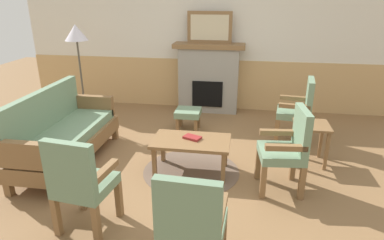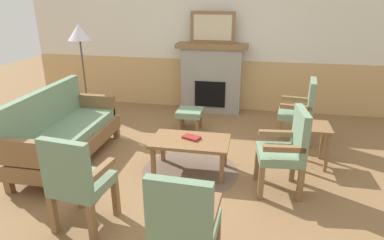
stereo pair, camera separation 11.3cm
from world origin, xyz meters
name	(u,v)px [view 1 (the left image)]	position (x,y,z in m)	size (l,w,h in m)	color
ground_plane	(188,169)	(0.00, 0.00, 0.00)	(14.00, 14.00, 0.00)	olive
wall_back	(211,40)	(0.00, 2.60, 1.31)	(7.20, 0.14, 2.70)	silver
fireplace	(209,77)	(0.00, 2.35, 0.65)	(1.30, 0.44, 1.28)	gray
framed_picture	(210,27)	(0.00, 2.35, 1.56)	(0.80, 0.04, 0.56)	brown
couch	(64,135)	(-1.64, -0.06, 0.40)	(0.70, 1.80, 0.98)	brown
coffee_table	(191,144)	(0.05, -0.04, 0.39)	(0.96, 0.56, 0.44)	brown
round_rug	(191,171)	(0.05, -0.04, 0.00)	(1.23, 1.23, 0.01)	brown
book_on_table	(192,137)	(0.06, -0.01, 0.46)	(0.21, 0.13, 0.03)	maroon
footstool	(188,114)	(-0.21, 1.29, 0.28)	(0.40, 0.40, 0.36)	brown
armchair_near_fireplace	(288,146)	(1.18, -0.26, 0.54)	(0.53, 0.53, 0.98)	brown
armchair_by_window_left	(299,108)	(1.49, 1.14, 0.54)	(0.54, 0.54, 0.98)	brown
armchair_front_left	(191,223)	(0.33, -1.74, 0.54)	(0.50, 0.50, 0.98)	brown
armchair_front_center	(80,181)	(-0.77, -1.31, 0.54)	(0.54, 0.54, 0.98)	brown
side_table	(311,132)	(1.56, 0.45, 0.43)	(0.44, 0.44, 0.55)	brown
floor_lamp_by_couch	(77,39)	(-2.00, 1.28, 1.45)	(0.36, 0.36, 1.68)	#332D28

